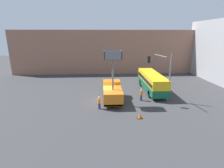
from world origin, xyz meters
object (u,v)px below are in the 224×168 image
(utility_truck, at_px, (112,91))
(traffic_light_pole, at_px, (163,70))
(road_worker_directing, at_px, (141,95))
(traffic_cone_near_truck, at_px, (140,116))
(city_bus, at_px, (152,81))
(road_worker_near_truck, at_px, (99,103))

(utility_truck, height_order, traffic_light_pole, utility_truck)
(road_worker_directing, bearing_deg, utility_truck, -59.29)
(road_worker_directing, relative_size, traffic_cone_near_truck, 2.69)
(city_bus, distance_m, road_worker_near_truck, 11.39)
(traffic_light_pole, distance_m, road_worker_near_truck, 9.80)
(city_bus, relative_size, traffic_cone_near_truck, 15.48)
(city_bus, bearing_deg, road_worker_directing, 144.48)
(road_worker_near_truck, bearing_deg, traffic_light_pole, -80.01)
(utility_truck, distance_m, road_worker_directing, 4.29)
(utility_truck, xyz_separation_m, city_bus, (6.98, 4.39, 0.29))
(road_worker_directing, bearing_deg, road_worker_near_truck, -35.01)
(city_bus, distance_m, road_worker_directing, 5.27)
(utility_truck, relative_size, road_worker_directing, 4.09)
(traffic_light_pole, bearing_deg, traffic_cone_near_truck, -129.65)
(traffic_light_pole, relative_size, traffic_cone_near_truck, 10.39)
(utility_truck, bearing_deg, traffic_light_pole, -6.06)
(utility_truck, relative_size, city_bus, 0.71)
(utility_truck, relative_size, road_worker_near_truck, 4.25)
(traffic_light_pole, bearing_deg, city_bus, 89.76)
(utility_truck, bearing_deg, road_worker_near_truck, -124.18)
(utility_truck, xyz_separation_m, road_worker_near_truck, (-1.86, -2.73, -0.65))
(utility_truck, height_order, road_worker_directing, utility_truck)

